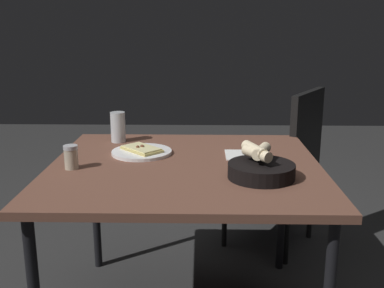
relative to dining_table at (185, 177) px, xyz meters
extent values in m
cube|color=brown|center=(0.00, 0.00, 0.04)|extent=(1.01, 1.09, 0.03)
cylinder|color=black|center=(-0.45, -0.49, -0.32)|extent=(0.04, 0.04, 0.69)
cylinder|color=black|center=(-0.45, 0.49, -0.32)|extent=(0.04, 0.04, 0.69)
cylinder|color=white|center=(-0.15, -0.19, 0.06)|extent=(0.26, 0.26, 0.01)
cube|color=tan|center=(-0.15, -0.19, 0.08)|extent=(0.20, 0.20, 0.01)
cube|color=beige|center=(-0.15, -0.19, 0.08)|extent=(0.19, 0.19, 0.01)
sphere|color=brown|center=(-0.15, -0.19, 0.09)|extent=(0.02, 0.02, 0.02)
sphere|color=brown|center=(-0.16, -0.19, 0.09)|extent=(0.02, 0.02, 0.02)
sphere|color=brown|center=(-0.14, -0.21, 0.09)|extent=(0.02, 0.02, 0.02)
cylinder|color=black|center=(0.17, 0.29, 0.08)|extent=(0.25, 0.25, 0.05)
cylinder|color=beige|center=(0.14, 0.26, 0.16)|extent=(0.14, 0.09, 0.04)
cylinder|color=beige|center=(0.17, 0.27, 0.15)|extent=(0.13, 0.10, 0.04)
cylinder|color=beige|center=(0.15, 0.29, 0.15)|extent=(0.13, 0.08, 0.04)
cylinder|color=#B22214|center=(0.22, 0.27, 0.08)|extent=(0.06, 0.06, 0.03)
cylinder|color=silver|center=(-0.36, -0.33, 0.13)|extent=(0.07, 0.07, 0.14)
cylinder|color=#C68419|center=(-0.36, -0.33, 0.10)|extent=(0.06, 0.06, 0.09)
cylinder|color=#BFB299|center=(0.07, -0.44, 0.10)|extent=(0.05, 0.05, 0.08)
cylinder|color=maroon|center=(0.07, -0.44, 0.08)|extent=(0.05, 0.05, 0.04)
cylinder|color=#B7B7BC|center=(0.07, -0.44, 0.14)|extent=(0.06, 0.06, 0.01)
cube|color=white|center=(-0.13, 0.23, 0.06)|extent=(0.16, 0.12, 0.00)
cube|color=#282828|center=(-0.75, 0.46, -0.22)|extent=(0.61, 0.61, 0.04)
cube|color=black|center=(-0.65, 0.63, 0.03)|extent=(0.37, 0.25, 0.46)
cylinder|color=black|center=(-1.01, 0.40, -0.45)|extent=(0.03, 0.03, 0.42)
cylinder|color=black|center=(-0.69, 0.20, -0.45)|extent=(0.03, 0.03, 0.42)
cylinder|color=black|center=(-0.81, 0.72, -0.45)|extent=(0.03, 0.03, 0.42)
cylinder|color=black|center=(-0.49, 0.53, -0.45)|extent=(0.03, 0.03, 0.42)
camera|label=1|loc=(1.78, 0.07, 0.61)|focal=43.10mm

